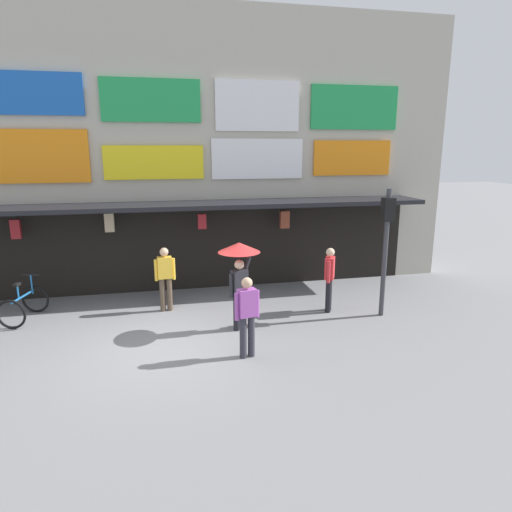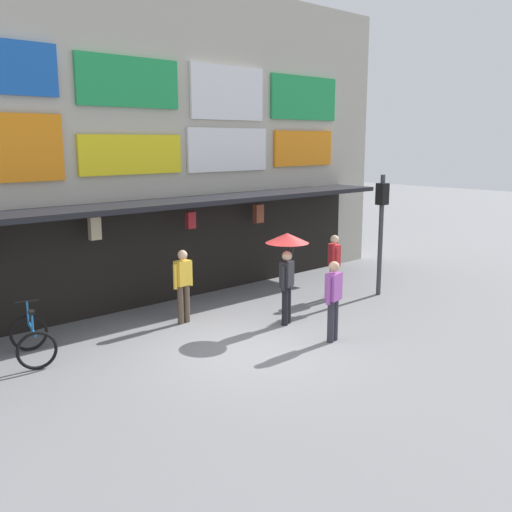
{
  "view_description": "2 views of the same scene",
  "coord_description": "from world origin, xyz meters",
  "px_view_note": "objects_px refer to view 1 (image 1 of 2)",
  "views": [
    {
      "loc": [
        0.04,
        -9.21,
        4.16
      ],
      "look_at": [
        2.41,
        1.69,
        1.47
      ],
      "focal_mm": 31.77,
      "sensor_mm": 36.0,
      "label": 1
    },
    {
      "loc": [
        -7.28,
        -8.31,
        4.07
      ],
      "look_at": [
        1.53,
        1.3,
        1.49
      ],
      "focal_mm": 41.08,
      "sensor_mm": 36.0,
      "label": 2
    }
  ],
  "objects_px": {
    "bicycle_parked": "(24,305)",
    "pedestrian_in_white": "(165,276)",
    "pedestrian_in_red": "(247,313)",
    "pedestrian_with_umbrella": "(239,261)",
    "pedestrian_in_black": "(329,276)",
    "traffic_light_far": "(386,232)"
  },
  "relations": [
    {
      "from": "bicycle_parked",
      "to": "pedestrian_in_white",
      "type": "bearing_deg",
      "value": -0.9
    },
    {
      "from": "pedestrian_in_white",
      "to": "pedestrian_in_red",
      "type": "bearing_deg",
      "value": -63.5
    },
    {
      "from": "pedestrian_with_umbrella",
      "to": "pedestrian_in_white",
      "type": "relative_size",
      "value": 1.24
    },
    {
      "from": "pedestrian_in_black",
      "to": "pedestrian_in_red",
      "type": "relative_size",
      "value": 1.0
    },
    {
      "from": "traffic_light_far",
      "to": "pedestrian_in_red",
      "type": "relative_size",
      "value": 1.9
    },
    {
      "from": "pedestrian_in_black",
      "to": "pedestrian_with_umbrella",
      "type": "bearing_deg",
      "value": -163.93
    },
    {
      "from": "pedestrian_in_red",
      "to": "traffic_light_far",
      "type": "bearing_deg",
      "value": 22.92
    },
    {
      "from": "bicycle_parked",
      "to": "pedestrian_with_umbrella",
      "type": "bearing_deg",
      "value": -18.5
    },
    {
      "from": "traffic_light_far",
      "to": "pedestrian_with_umbrella",
      "type": "xyz_separation_m",
      "value": [
        -3.68,
        -0.16,
        -0.5
      ]
    },
    {
      "from": "traffic_light_far",
      "to": "pedestrian_in_red",
      "type": "xyz_separation_m",
      "value": [
        -3.78,
        -1.6,
        -1.19
      ]
    },
    {
      "from": "pedestrian_with_umbrella",
      "to": "pedestrian_in_white",
      "type": "xyz_separation_m",
      "value": [
        -1.64,
        1.64,
        -0.69
      ]
    },
    {
      "from": "bicycle_parked",
      "to": "pedestrian_in_black",
      "type": "distance_m",
      "value": 7.62
    },
    {
      "from": "pedestrian_in_black",
      "to": "traffic_light_far",
      "type": "bearing_deg",
      "value": -24.48
    },
    {
      "from": "pedestrian_with_umbrella",
      "to": "pedestrian_in_red",
      "type": "bearing_deg",
      "value": -94.2
    },
    {
      "from": "bicycle_parked",
      "to": "pedestrian_in_black",
      "type": "xyz_separation_m",
      "value": [
        7.54,
        -0.99,
        0.55
      ]
    },
    {
      "from": "pedestrian_in_black",
      "to": "bicycle_parked",
      "type": "bearing_deg",
      "value": 172.55
    },
    {
      "from": "bicycle_parked",
      "to": "pedestrian_in_white",
      "type": "xyz_separation_m",
      "value": [
        3.43,
        -0.05,
        0.55
      ]
    },
    {
      "from": "pedestrian_with_umbrella",
      "to": "pedestrian_in_white",
      "type": "distance_m",
      "value": 2.42
    },
    {
      "from": "pedestrian_in_black",
      "to": "pedestrian_in_red",
      "type": "distance_m",
      "value": 3.35
    },
    {
      "from": "pedestrian_in_white",
      "to": "pedestrian_with_umbrella",
      "type": "bearing_deg",
      "value": -45.02
    },
    {
      "from": "bicycle_parked",
      "to": "pedestrian_with_umbrella",
      "type": "relative_size",
      "value": 0.63
    },
    {
      "from": "pedestrian_with_umbrella",
      "to": "pedestrian_in_red",
      "type": "height_order",
      "value": "pedestrian_with_umbrella"
    }
  ]
}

